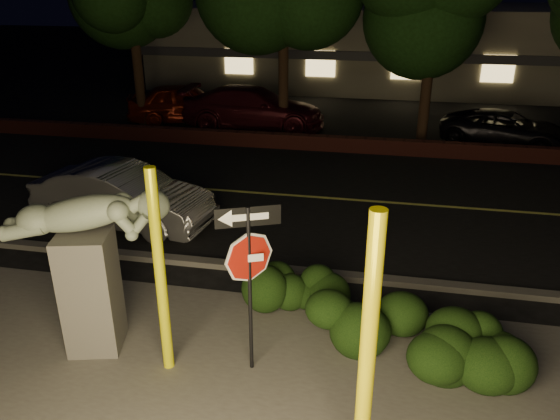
# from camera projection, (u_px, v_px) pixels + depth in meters

# --- Properties ---
(ground) EXTENTS (90.00, 90.00, 0.00)m
(ground) POSITION_uv_depth(u_px,v_px,m) (342.00, 164.00, 17.10)
(ground) COLOR black
(ground) RESTS_ON ground
(road) EXTENTS (80.00, 8.00, 0.01)m
(road) POSITION_uv_depth(u_px,v_px,m) (332.00, 199.00, 14.39)
(road) COLOR black
(road) RESTS_ON ground
(lane_marking) EXTENTS (80.00, 0.12, 0.00)m
(lane_marking) POSITION_uv_depth(u_px,v_px,m) (332.00, 198.00, 14.39)
(lane_marking) COLOR #C3C24E
(lane_marking) RESTS_ON road
(curb) EXTENTS (80.00, 0.25, 0.12)m
(curb) POSITION_uv_depth(u_px,v_px,m) (310.00, 273.00, 10.68)
(curb) COLOR #4C4944
(curb) RESTS_ON ground
(brick_wall) EXTENTS (40.00, 0.35, 0.50)m
(brick_wall) POSITION_uv_depth(u_px,v_px,m) (346.00, 144.00, 18.17)
(brick_wall) COLOR #481B17
(brick_wall) RESTS_ON ground
(parking_lot) EXTENTS (40.00, 12.00, 0.01)m
(parking_lot) POSITION_uv_depth(u_px,v_px,m) (357.00, 113.00, 23.41)
(parking_lot) COLOR black
(parking_lot) RESTS_ON ground
(building) EXTENTS (22.00, 10.20, 4.00)m
(building) POSITION_uv_depth(u_px,v_px,m) (369.00, 44.00, 29.82)
(building) COLOR #655F50
(building) RESTS_ON ground
(yellow_pole_left) EXTENTS (0.16, 0.16, 3.17)m
(yellow_pole_left) POSITION_uv_depth(u_px,v_px,m) (160.00, 275.00, 7.59)
(yellow_pole_left) COLOR #FFFA0E
(yellow_pole_left) RESTS_ON ground
(yellow_pole_right) EXTENTS (0.17, 0.17, 3.48)m
(yellow_pole_right) POSITION_uv_depth(u_px,v_px,m) (367.00, 366.00, 5.58)
(yellow_pole_right) COLOR yellow
(yellow_pole_right) RESTS_ON ground
(signpost) EXTENTS (0.83, 0.37, 2.62)m
(signpost) POSITION_uv_depth(u_px,v_px,m) (249.00, 258.00, 7.44)
(signpost) COLOR black
(signpost) RESTS_ON ground
(sculpture) EXTENTS (2.46, 1.19, 2.63)m
(sculpture) POSITION_uv_depth(u_px,v_px,m) (88.00, 255.00, 8.05)
(sculpture) COLOR #4C4944
(sculpture) RESTS_ON ground
(hedge_center) EXTENTS (1.93, 1.07, 0.96)m
(hedge_center) POSITION_uv_depth(u_px,v_px,m) (295.00, 284.00, 9.48)
(hedge_center) COLOR black
(hedge_center) RESTS_ON ground
(hedge_right) EXTENTS (1.97, 1.47, 1.15)m
(hedge_right) POSITION_uv_depth(u_px,v_px,m) (366.00, 310.00, 8.58)
(hedge_right) COLOR black
(hedge_right) RESTS_ON ground
(hedge_far_right) EXTENTS (1.73, 1.25, 1.10)m
(hedge_far_right) POSITION_uv_depth(u_px,v_px,m) (472.00, 341.00, 7.89)
(hedge_far_right) COLOR black
(hedge_far_right) RESTS_ON ground
(silver_sedan) EXTENTS (4.44, 2.11, 1.41)m
(silver_sedan) POSITION_uv_depth(u_px,v_px,m) (123.00, 196.00, 12.66)
(silver_sedan) COLOR #AEAEB3
(silver_sedan) RESTS_ON ground
(parked_car_red) EXTENTS (4.88, 3.17, 1.54)m
(parked_car_red) POSITION_uv_depth(u_px,v_px,m) (186.00, 103.00, 21.68)
(parked_car_red) COLOR #681508
(parked_car_red) RESTS_ON ground
(parked_car_darkred) EXTENTS (5.47, 2.34, 1.57)m
(parked_car_darkred) POSITION_uv_depth(u_px,v_px,m) (254.00, 108.00, 20.80)
(parked_car_darkred) COLOR #3F0E16
(parked_car_darkred) RESTS_ON ground
(parked_car_dark) EXTENTS (4.66, 3.16, 1.19)m
(parked_car_dark) POSITION_uv_depth(u_px,v_px,m) (505.00, 129.00, 18.69)
(parked_car_dark) COLOR black
(parked_car_dark) RESTS_ON ground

